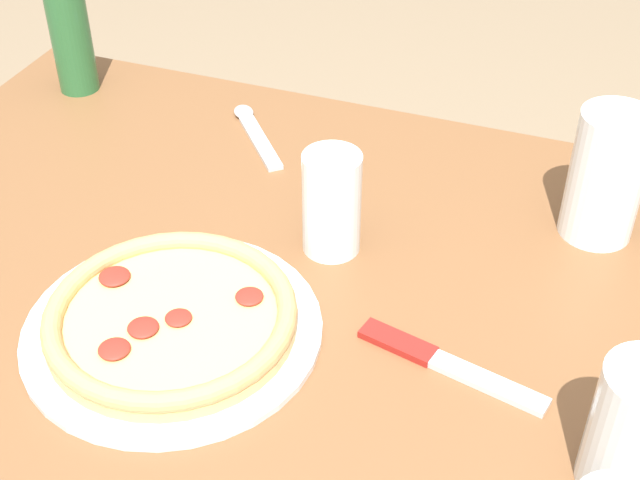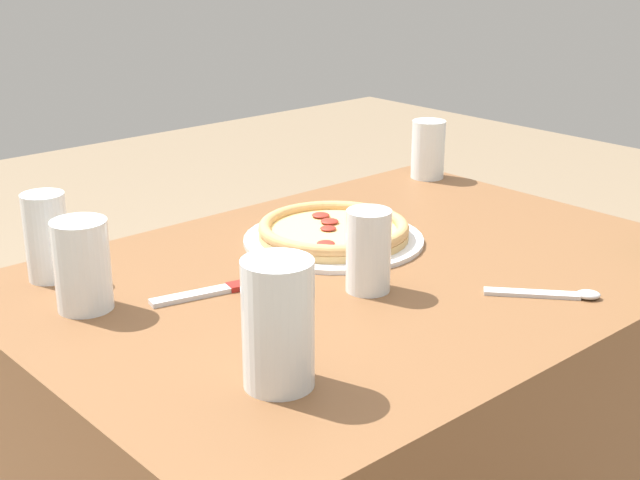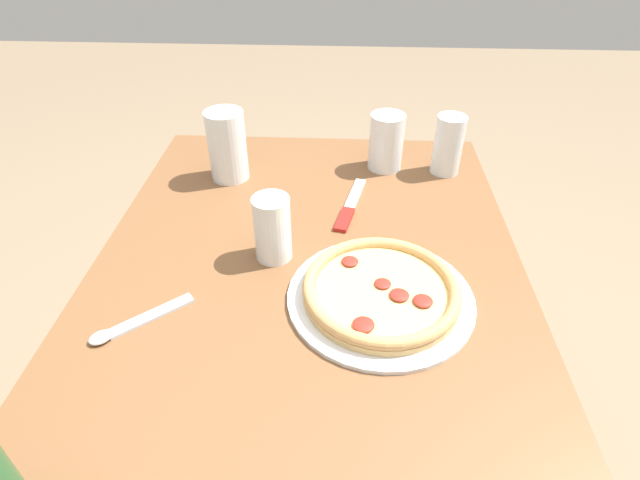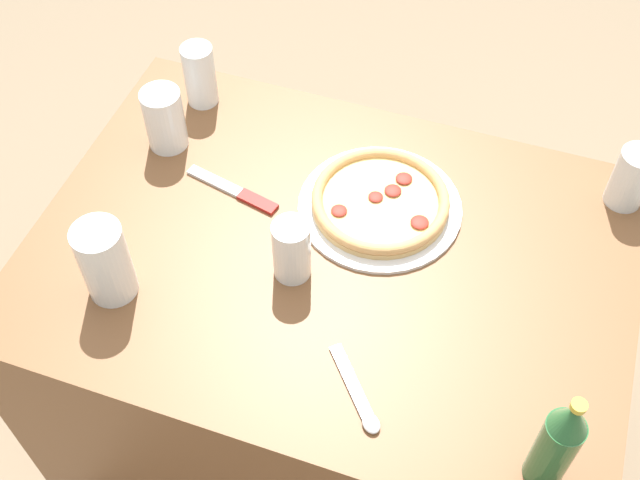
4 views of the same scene
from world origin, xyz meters
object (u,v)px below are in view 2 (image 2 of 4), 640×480
glass_orange_juice (278,331)px  glass_cola (83,268)px  glass_mango_juice (47,241)px  glass_water (368,255)px  pizza_pepperoni (334,232)px  glass_red_wine (428,153)px  spoon (555,294)px  knife (222,289)px

glass_orange_juice → glass_cola: 0.35m
glass_mango_juice → glass_water: glass_mango_juice is taller
pizza_pepperoni → glass_red_wine: size_ratio=2.50×
glass_water → spoon: bearing=132.8°
glass_water → glass_orange_juice: bearing=25.8°
glass_orange_juice → glass_red_wine: bearing=-148.7°
glass_mango_juice → spoon: (-0.51, 0.55, -0.06)m
glass_red_wine → spoon: size_ratio=0.86×
glass_mango_juice → spoon: bearing=132.9°
glass_water → glass_mango_juice: bearing=-47.1°
glass_mango_juice → glass_water: 0.48m
glass_orange_juice → spoon: glass_orange_juice is taller
glass_mango_juice → glass_water: bearing=132.9°
glass_water → spoon: glass_water is taller
glass_mango_juice → glass_red_wine: bearing=-179.8°
knife → spoon: bearing=136.1°
glass_mango_juice → glass_orange_juice: size_ratio=0.86×
glass_red_wine → spoon: (0.34, 0.55, -0.05)m
glass_orange_juice → glass_mango_juice: bearing=-84.1°
glass_cola → glass_water: bearing=147.7°
pizza_pepperoni → glass_orange_juice: bearing=40.1°
glass_orange_juice → glass_red_wine: 0.94m
glass_water → glass_red_wine: same height
glass_red_wine → pizza_pepperoni: bearing=21.6°
knife → glass_cola: bearing=-24.0°
glass_orange_juice → knife: glass_orange_juice is taller
glass_orange_juice → knife: 0.30m
knife → glass_mango_juice: bearing=-52.8°
glass_water → glass_cola: glass_cola is taller
pizza_pepperoni → knife: 0.27m
glass_red_wine → spoon: bearing=58.1°
knife → pizza_pepperoni: bearing=-169.3°
knife → spoon: size_ratio=1.41×
knife → glass_orange_juice: bearing=67.2°
glass_mango_juice → glass_red_wine: (-0.85, -0.00, -0.01)m
glass_cola → knife: size_ratio=0.65×
glass_red_wine → glass_cola: size_ratio=0.94×
glass_mango_juice → glass_cola: 0.14m
glass_mango_juice → glass_orange_juice: bearing=95.9°
glass_mango_juice → glass_cola: bearing=84.5°
pizza_pepperoni → glass_mango_juice: size_ratio=2.27×
pizza_pepperoni → glass_orange_juice: 0.50m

